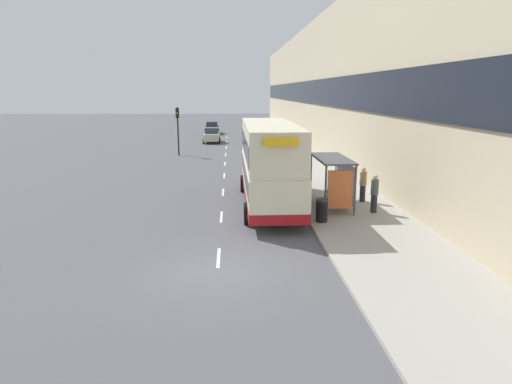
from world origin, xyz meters
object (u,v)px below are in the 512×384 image
pedestrian_at_shelter (374,193)px  pedestrian_1 (363,184)px  litter_bin (322,210)px  bus_shelter (336,173)px  car_0 (212,135)px  car_1 (212,128)px  traffic_light_far_kerb (178,123)px  double_decker_bus_near (269,163)px

pedestrian_at_shelter → pedestrian_1: 2.22m
litter_bin → bus_shelter: bearing=64.9°
car_0 → car_1: 11.49m
car_1 → pedestrian_1: 43.08m
bus_shelter → pedestrian_at_shelter: bus_shelter is taller
pedestrian_1 → pedestrian_at_shelter: bearing=-92.1°
bus_shelter → traffic_light_far_kerb: traffic_light_far_kerb is taller
pedestrian_at_shelter → double_decker_bus_near: bearing=156.9°
traffic_light_far_kerb → car_1: bearing=84.1°
bus_shelter → car_1: (-7.89, 43.06, -1.03)m
car_1 → pedestrian_1: (9.59, -42.00, 0.24)m
bus_shelter → pedestrian_at_shelter: (1.62, -1.16, -0.79)m
double_decker_bus_near → traffic_light_far_kerb: (-6.88, 19.81, 0.74)m
traffic_light_far_kerb → double_decker_bus_near: bearing=-70.9°
car_1 → pedestrian_at_shelter: bearing=102.1°
litter_bin → traffic_light_far_kerb: (-8.95, 23.35, 2.35)m
car_0 → pedestrian_at_shelter: (9.11, -32.74, 0.23)m
bus_shelter → pedestrian_1: bearing=31.9°
pedestrian_at_shelter → pedestrian_1: size_ratio=1.01×
car_0 → traffic_light_far_kerb: bearing=76.1°
pedestrian_1 → double_decker_bus_near: bearing=-178.6°
double_decker_bus_near → car_0: bearing=97.8°
bus_shelter → pedestrian_at_shelter: size_ratio=2.26×
double_decker_bus_near → car_1: double_decker_bus_near is taller
bus_shelter → traffic_light_far_kerb: 23.14m
bus_shelter → pedestrian_at_shelter: bearing=-35.7°
car_1 → litter_bin: bearing=98.3°
car_0 → car_1: (-0.39, 11.48, -0.01)m
bus_shelter → pedestrian_1: bus_shelter is taller
pedestrian_at_shelter → traffic_light_far_kerb: (-11.79, 21.91, 1.93)m
double_decker_bus_near → car_0: double_decker_bus_near is taller
bus_shelter → car_0: bearing=103.3°
car_0 → litter_bin: car_0 is taller
pedestrian_at_shelter → car_0: bearing=105.5°
car_0 → pedestrian_at_shelter: pedestrian_at_shelter is taller
car_1 → traffic_light_far_kerb: 22.53m
litter_bin → traffic_light_far_kerb: traffic_light_far_kerb is taller
double_decker_bus_near → car_0: size_ratio=2.61×
bus_shelter → traffic_light_far_kerb: bearing=116.1°
car_0 → traffic_light_far_kerb: 11.37m
car_0 → pedestrian_at_shelter: size_ratio=2.19×
bus_shelter → double_decker_bus_near: size_ratio=0.40×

